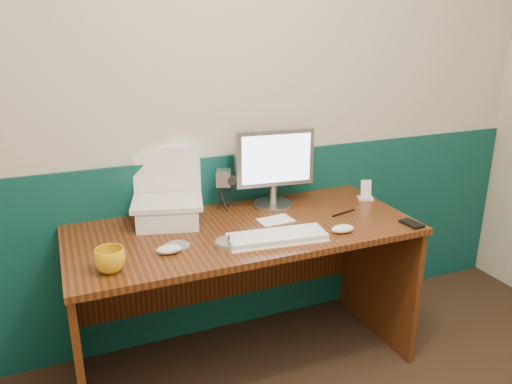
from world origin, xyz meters
name	(u,v)px	position (x,y,z in m)	size (l,w,h in m)	color
back_wall	(244,106)	(0.00, 1.75, 1.25)	(3.50, 0.04, 2.50)	beige
wainscot	(246,241)	(0.00, 1.74, 0.50)	(3.48, 0.02, 1.00)	#08372D
desk	(244,298)	(-0.15, 1.38, 0.38)	(1.60, 0.70, 0.75)	#381A0A
laptop_riser	(168,214)	(-0.46, 1.55, 0.80)	(0.28, 0.24, 0.10)	white
laptop	(166,177)	(-0.46, 1.55, 0.98)	(0.32, 0.25, 0.27)	silver
monitor	(273,169)	(0.09, 1.59, 0.95)	(0.40, 0.11, 0.40)	#A2A2A6
keyboard	(277,238)	(-0.07, 1.19, 0.76)	(0.43, 0.14, 0.02)	white
mouse_right	(343,229)	(0.24, 1.15, 0.77)	(0.11, 0.06, 0.04)	white
mouse_left	(169,249)	(-0.53, 1.24, 0.77)	(0.11, 0.06, 0.04)	silver
mug	(110,260)	(-0.77, 1.17, 0.80)	(0.12, 0.12, 0.09)	gold
camcorder	(224,189)	(-0.16, 1.64, 0.86)	(0.10, 0.14, 0.22)	#B0B0B5
cd_spindle	(229,243)	(-0.28, 1.21, 0.76)	(0.12, 0.12, 0.02)	silver
cd_loose_a	(177,245)	(-0.48, 1.30, 0.75)	(0.11, 0.11, 0.00)	#B4BCC5
pen	(344,213)	(0.37, 1.35, 0.75)	(0.01, 0.01, 0.15)	black
papers	(275,220)	(0.02, 1.40, 0.75)	(0.16, 0.11, 0.00)	white
dock	(365,198)	(0.59, 1.49, 0.76)	(0.08, 0.06, 0.01)	white
music_player	(366,189)	(0.59, 1.49, 0.81)	(0.05, 0.01, 0.09)	white
pda	(412,224)	(0.59, 1.11, 0.76)	(0.06, 0.11, 0.01)	black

